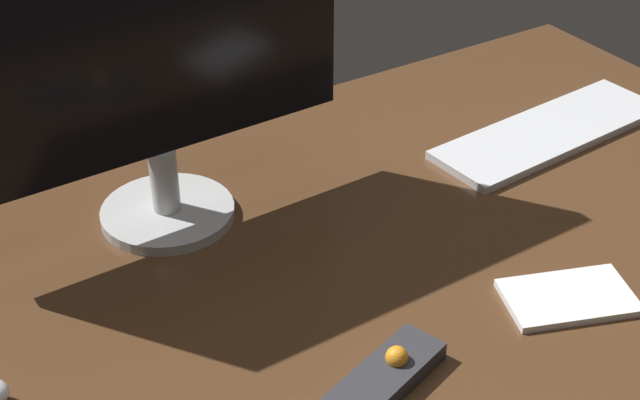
{
  "coord_description": "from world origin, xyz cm",
  "views": [
    {
      "loc": [
        -60.81,
        -82.1,
        76.31
      ],
      "look_at": [
        -5.9,
        5.31,
        8.0
      ],
      "focal_mm": 53.69,
      "sensor_mm": 36.0,
      "label": 1
    }
  ],
  "objects": [
    {
      "name": "keyboard",
      "position": [
        39.22,
        9.35,
        2.65
      ],
      "size": [
        41.67,
        15.73,
        1.3
      ],
      "primitive_type": "cube",
      "rotation": [
        0.0,
        0.0,
        0.08
      ],
      "color": "silver",
      "rests_on": "desk"
    },
    {
      "name": "media_remote",
      "position": [
        -15.63,
        -22.14,
        3.22
      ],
      "size": [
        19.14,
        11.03,
        3.95
      ],
      "rotation": [
        0.0,
        0.0,
        0.32
      ],
      "color": "#2D2D33",
      "rests_on": "desk"
    },
    {
      "name": "monitor",
      "position": [
        -21.0,
        20.44,
        25.91
      ],
      "size": [
        53.29,
        18.26,
        44.24
      ],
      "rotation": [
        0.0,
        0.0,
        0.03
      ],
      "color": "#B7B7B7",
      "rests_on": "desk"
    },
    {
      "name": "notepad",
      "position": [
        12.67,
        -21.83,
        2.48
      ],
      "size": [
        17.87,
        14.2,
        0.95
      ],
      "primitive_type": "cube",
      "rotation": [
        0.0,
        0.0,
        -0.35
      ],
      "color": "white",
      "rests_on": "desk"
    },
    {
      "name": "desk",
      "position": [
        0.0,
        0.0,
        1.0
      ],
      "size": [
        140.0,
        84.0,
        2.0
      ],
      "primitive_type": "cube",
      "color": "#4C301C",
      "rests_on": "ground"
    }
  ]
}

